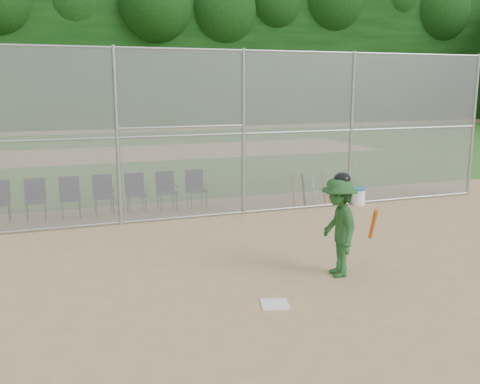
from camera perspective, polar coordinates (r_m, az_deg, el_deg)
name	(u,v)px	position (r m, az deg, el deg)	size (l,w,h in m)	color
ground	(295,290)	(8.54, 5.84, -10.41)	(100.00, 100.00, 0.00)	tan
grass_strip	(127,153)	(25.56, -11.98, 4.05)	(100.00, 100.00, 0.00)	#295D1C
dirt_patch_far	(127,153)	(25.55, -11.98, 4.06)	(24.00, 24.00, 0.00)	tan
backstop_fence	(204,132)	(12.66, -3.89, 6.41)	(16.09, 0.09, 4.00)	gray
treeline	(116,35)	(27.44, -13.09, 16.00)	(81.00, 60.00, 11.00)	black
home_plate	(275,304)	(8.00, 3.74, -11.85)	(0.40, 0.40, 0.02)	silver
batter_at_plate	(339,226)	(9.04, 10.47, -3.61)	(0.98, 1.29, 1.76)	#1E4B1F
water_cooler	(359,196)	(14.63, 12.55, -0.45)	(0.36, 0.36, 0.45)	white
spare_bats	(309,190)	(14.28, 7.33, 0.22)	(0.96, 0.33, 0.84)	#D84C14
chair_1	(36,200)	(13.55, -20.97, -0.79)	(0.54, 0.52, 0.96)	#0F0F38
chair_2	(70,198)	(13.55, -17.64, -0.57)	(0.54, 0.52, 0.96)	#0F0F38
chair_3	(104,195)	(13.60, -14.32, -0.34)	(0.54, 0.52, 0.96)	#0F0F38
chair_4	(136,193)	(13.69, -11.04, -0.12)	(0.54, 0.52, 0.96)	#0F0F38
chair_5	(167,191)	(13.83, -7.81, 0.11)	(0.54, 0.52, 0.96)	#0F0F38
chair_6	(197,189)	(14.01, -4.66, 0.32)	(0.54, 0.52, 0.96)	#0F0F38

